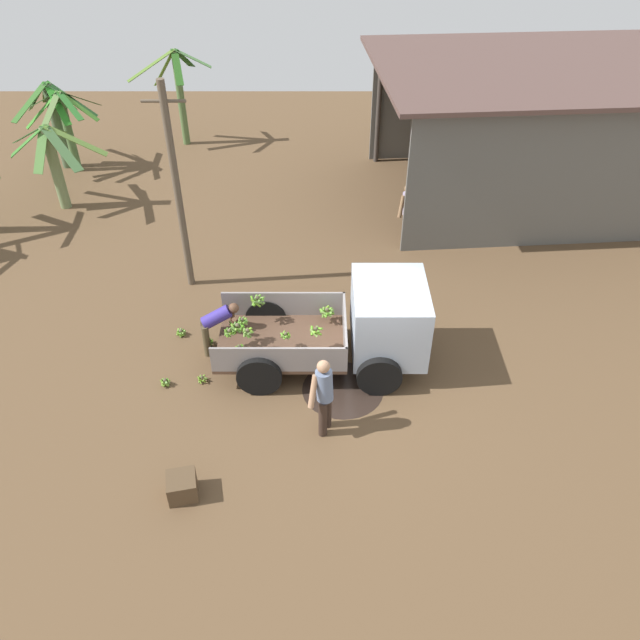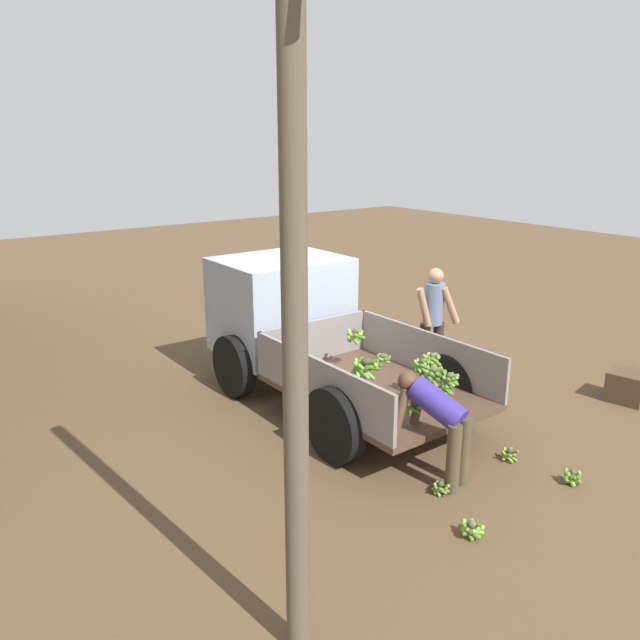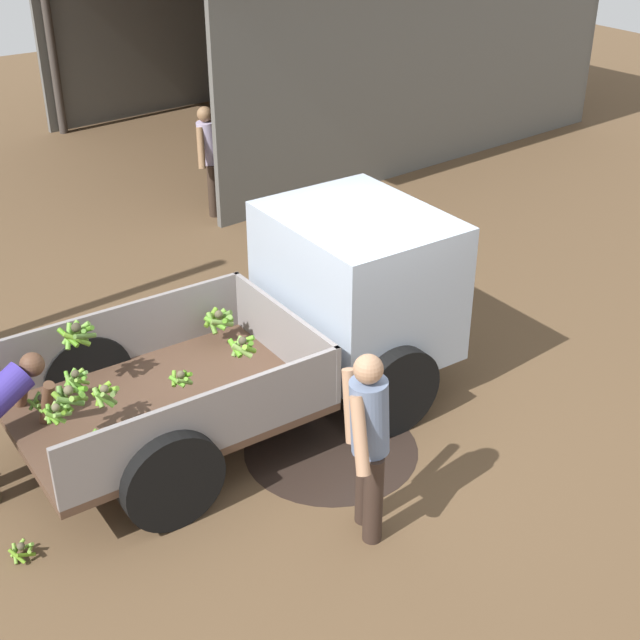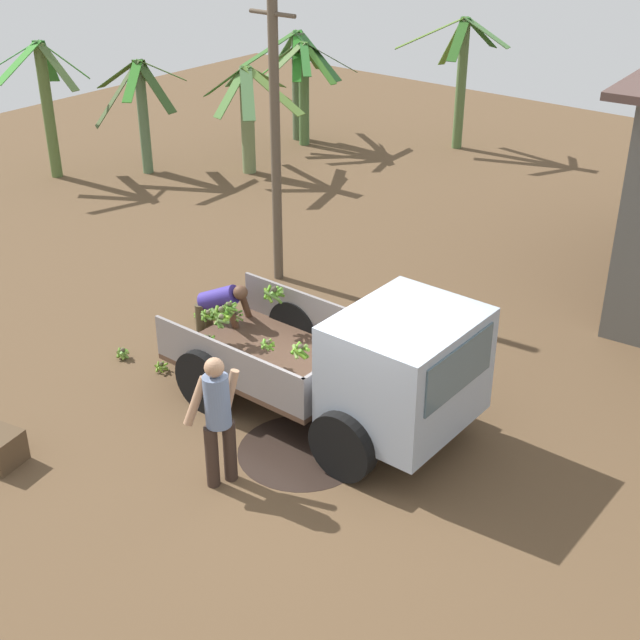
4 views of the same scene
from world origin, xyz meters
The scene contains 6 objects.
ground centered at (0.00, 0.00, 0.00)m, with size 36.00×36.00×0.00m, color brown.
mud_patch_0 centered at (-0.46, -0.40, 0.00)m, with size 1.67×1.67×0.01m, color #2C211B.
cargo_truck centered at (0.03, 0.50, 1.01)m, with size 4.32×2.17×1.89m.
person_foreground_visitor centered at (-0.86, -1.46, 0.96)m, with size 0.53×0.71×1.72m.
person_bystander_near_shed centered at (1.43, 5.50, 0.92)m, with size 0.53×0.65×1.66m.
banana_bunch_on_ground_1 centered at (-3.36, -0.17, 0.09)m, with size 0.21×0.21×0.16m.
Camera 3 is at (-4.40, -5.98, 5.22)m, focal length 50.00 mm.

